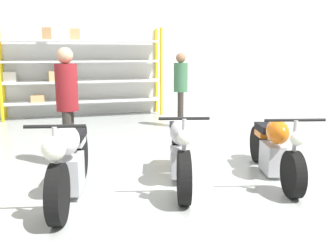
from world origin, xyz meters
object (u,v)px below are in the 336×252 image
Objects in this scene: shelving_rack at (78,71)px; motorcycle_silver at (180,152)px; person_browsing at (67,98)px; person_near_rack at (181,84)px; motorcycle_white at (70,162)px; motorcycle_orange at (274,148)px.

motorcycle_silver is (0.99, -5.77, -0.79)m from shelving_rack.
motorcycle_silver is at bearing -80.29° from shelving_rack.
person_browsing is 3.55m from person_near_rack.
person_browsing is at bearing 58.76° from person_near_rack.
shelving_rack reaches higher than motorcycle_silver.
motorcycle_white is at bearing -93.99° from shelving_rack.
shelving_rack is at bearing -156.11° from motorcycle_silver.
person_near_rack is at bearing 157.14° from motorcycle_white.
person_browsing is (0.03, 1.28, 0.61)m from motorcycle_white.
person_near_rack reaches higher than motorcycle_silver.
shelving_rack is 5.94m from motorcycle_white.
motorcycle_white is 1.40m from motorcycle_silver.
person_browsing is at bearing -169.49° from motorcycle_white.
person_near_rack is (2.58, 3.74, 0.56)m from motorcycle_white.
person_browsing is (-1.37, 1.17, 0.62)m from motorcycle_silver.
shelving_rack reaches higher than person_browsing.
person_near_rack is at bearing -163.84° from motorcycle_orange.
shelving_rack reaches higher than motorcycle_white.
shelving_rack reaches higher than motorcycle_orange.
person_browsing reaches higher than motorcycle_silver.
shelving_rack is 2.05× the size of motorcycle_orange.
motorcycle_orange is at bearing 100.09° from motorcycle_silver.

